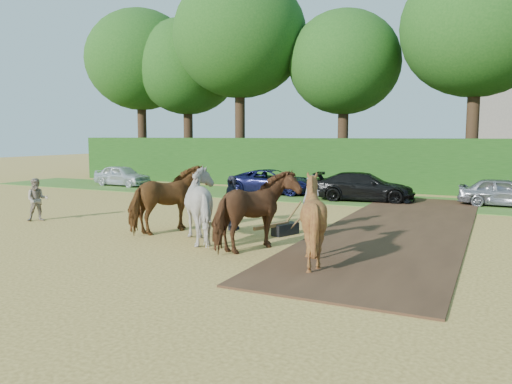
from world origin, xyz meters
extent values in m
plane|color=gold|center=(0.00, 0.00, 0.00)|extent=(120.00, 120.00, 0.00)
cube|color=#472D1C|center=(1.50, 7.00, 0.03)|extent=(4.50, 17.00, 0.05)
cube|color=#38601E|center=(0.00, 14.00, 0.01)|extent=(50.00, 5.00, 0.03)
cube|color=#14380F|center=(0.00, 18.50, 1.50)|extent=(46.00, 1.60, 3.00)
imported|color=gray|center=(-10.88, 2.66, 0.80)|extent=(0.96, 0.98, 1.59)
imported|color=#272834|center=(-3.53, 4.26, 0.92)|extent=(0.63, 1.14, 1.84)
imported|color=brown|center=(-5.14, 2.91, 1.10)|extent=(2.03, 2.87, 2.21)
imported|color=silver|center=(-3.31, 2.39, 1.10)|extent=(2.71, 2.53, 2.21)
imported|color=#4F2C18|center=(-1.48, 1.88, 1.10)|extent=(2.03, 2.87, 2.21)
imported|color=brown|center=(0.35, 1.36, 1.11)|extent=(2.38, 2.51, 2.21)
cube|color=black|center=(-1.60, 4.28, 0.18)|extent=(0.68, 1.02, 0.37)
cube|color=brown|center=(-1.82, 3.69, 0.37)|extent=(0.61, 1.42, 0.11)
cylinder|color=brown|center=(-1.61, 4.90, 0.58)|extent=(0.29, 1.06, 0.78)
cylinder|color=brown|center=(-1.18, 4.74, 0.58)|extent=(0.57, 0.97, 0.78)
imported|color=#9A9A92|center=(-1.15, 5.46, 0.92)|extent=(0.79, 0.65, 1.85)
imported|color=silver|center=(-16.76, 14.12, 0.66)|extent=(3.98, 1.87, 1.32)
imported|color=#161847|center=(-6.53, 14.40, 0.66)|extent=(4.86, 2.39, 1.33)
imported|color=black|center=(-1.33, 13.58, 0.69)|extent=(5.00, 2.55, 1.39)
imported|color=gray|center=(4.76, 14.35, 0.65)|extent=(3.87, 1.69, 1.30)
cylinder|color=#382616|center=(-21.00, 21.50, 2.93)|extent=(0.70, 0.70, 5.85)
ellipsoid|color=#163F11|center=(-21.00, 21.50, 9.00)|extent=(8.40, 8.40, 7.73)
cylinder|color=#382616|center=(-17.00, 22.00, 2.70)|extent=(0.70, 0.70, 5.40)
ellipsoid|color=#163F11|center=(-17.00, 22.00, 8.32)|extent=(7.80, 7.80, 7.18)
cylinder|color=#382616|center=(-12.00, 21.00, 3.26)|extent=(0.70, 0.70, 6.53)
ellipsoid|color=#163F11|center=(-12.00, 21.00, 9.97)|extent=(9.20, 9.20, 8.46)
cylinder|color=#382616|center=(-5.00, 22.50, 2.59)|extent=(0.70, 0.70, 5.17)
ellipsoid|color=#163F11|center=(-5.00, 22.50, 7.95)|extent=(7.40, 7.40, 6.81)
cylinder|color=#382616|center=(3.00, 21.50, 3.04)|extent=(0.70, 0.70, 6.08)
ellipsoid|color=#163F11|center=(3.00, 21.50, 9.30)|extent=(8.60, 8.60, 7.91)
cube|color=slate|center=(4.00, 55.00, 4.50)|extent=(5.00, 5.00, 9.00)
cone|color=slate|center=(4.00, 55.00, 18.00)|extent=(5.20, 5.20, 18.00)
camera|label=1|loc=(4.43, -10.28, 3.17)|focal=35.00mm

